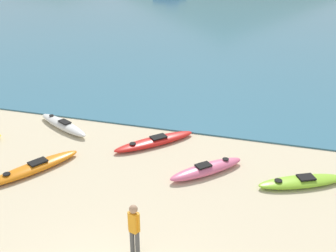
# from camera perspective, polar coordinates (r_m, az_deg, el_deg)

# --- Properties ---
(bay_water) EXTENTS (160.00, 70.00, 0.06)m
(bay_water) POSITION_cam_1_polar(r_m,az_deg,el_deg) (49.88, 13.55, 15.78)
(bay_water) COLOR teal
(bay_water) RESTS_ON ground_plane
(kayak_on_sand_1) EXTENTS (2.93, 1.96, 0.29)m
(kayak_on_sand_1) POSITION_cam_1_polar(r_m,az_deg,el_deg) (13.48, 18.78, -7.63)
(kayak_on_sand_1) COLOR #8CCC2D
(kayak_on_sand_1) RESTS_ON ground_plane
(kayak_on_sand_2) EXTENTS (2.87, 2.96, 0.30)m
(kayak_on_sand_2) POSITION_cam_1_polar(r_m,az_deg,el_deg) (15.30, -1.94, -2.22)
(kayak_on_sand_2) COLOR red
(kayak_on_sand_2) RESTS_ON ground_plane
(kayak_on_sand_3) EXTENTS (3.10, 1.99, 0.37)m
(kayak_on_sand_3) POSITION_cam_1_polar(r_m,az_deg,el_deg) (17.20, -15.00, 0.18)
(kayak_on_sand_3) COLOR white
(kayak_on_sand_3) RESTS_ON ground_plane
(kayak_on_sand_4) EXTENTS (2.44, 2.48, 0.37)m
(kayak_on_sand_4) POSITION_cam_1_polar(r_m,az_deg,el_deg) (13.44, 5.63, -6.22)
(kayak_on_sand_4) COLOR #E5668C
(kayak_on_sand_4) RESTS_ON ground_plane
(kayak_on_sand_6) EXTENTS (2.24, 3.30, 0.33)m
(kayak_on_sand_6) POSITION_cam_1_polar(r_m,az_deg,el_deg) (14.26, -18.89, -5.72)
(kayak_on_sand_6) COLOR orange
(kayak_on_sand_6) RESTS_ON ground_plane
(person_near_foreground) EXTENTS (0.31, 0.23, 1.52)m
(person_near_foreground) POSITION_cam_1_polar(r_m,az_deg,el_deg) (9.75, -4.93, -14.52)
(person_near_foreground) COLOR #4C4C4C
(person_near_foreground) RESTS_ON ground_plane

